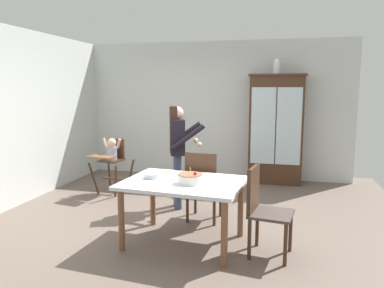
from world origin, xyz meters
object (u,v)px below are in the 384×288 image
object	(u,v)px
high_chair_with_toddler	(112,155)
dining_table	(184,189)
adult_person	(178,144)
china_cabinet	(276,129)
dining_chair_far_side	(202,182)
birthday_cake	(190,179)
ceramic_vase	(277,67)
serving_bowl	(152,176)
dining_chair_right_end	(262,204)

from	to	relation	value
high_chair_with_toddler	dining_table	size ratio (longest dim) A/B	0.66
adult_person	china_cabinet	bearing A→B (deg)	-57.40
high_chair_with_toddler	dining_chair_far_side	xyz separation A→B (m)	(1.79, -1.00, -0.10)
birthday_cake	dining_chair_far_side	bearing A→B (deg)	91.82
dining_table	birthday_cake	size ratio (longest dim) A/B	5.13
birthday_cake	high_chair_with_toddler	bearing A→B (deg)	135.40
ceramic_vase	birthday_cake	xyz separation A→B (m)	(-0.86, -3.15, -1.37)
birthday_cake	serving_bowl	size ratio (longest dim) A/B	1.56
china_cabinet	dining_chair_far_side	bearing A→B (deg)	-111.15
china_cabinet	dining_chair_far_side	xyz separation A→B (m)	(-0.91, -2.36, -0.47)
adult_person	dining_chair_right_end	bearing A→B (deg)	-155.52
ceramic_vase	birthday_cake	world-z (taller)	ceramic_vase
china_cabinet	high_chair_with_toddler	bearing A→B (deg)	-153.24
birthday_cake	dining_chair_right_end	size ratio (longest dim) A/B	0.29
dining_table	dining_chair_far_side	distance (m)	0.72
china_cabinet	ceramic_vase	distance (m)	1.14
birthday_cake	dining_chair_right_end	distance (m)	0.83
ceramic_vase	serving_bowl	bearing A→B (deg)	-114.25
dining_table	dining_chair_far_side	world-z (taller)	dining_chair_far_side
high_chair_with_toddler	dining_chair_far_side	size ratio (longest dim) A/B	0.99
serving_bowl	high_chair_with_toddler	bearing A→B (deg)	128.39
dining_chair_far_side	dining_table	bearing A→B (deg)	88.02
ceramic_vase	high_chair_with_toddler	xyz separation A→B (m)	(-2.68, -1.37, -1.51)
adult_person	birthday_cake	size ratio (longest dim) A/B	5.47
china_cabinet	birthday_cake	bearing A→B (deg)	-105.75
ceramic_vase	china_cabinet	bearing A→B (deg)	-8.60
adult_person	dining_chair_far_side	distance (m)	0.82
dining_table	dining_chair_right_end	world-z (taller)	dining_chair_right_end
dining_chair_far_side	high_chair_with_toddler	bearing A→B (deg)	-25.30
birthday_cake	dining_chair_right_end	xyz separation A→B (m)	(0.79, -0.00, -0.24)
high_chair_with_toddler	dining_chair_far_side	world-z (taller)	dining_chair_far_side
dining_table	serving_bowl	size ratio (longest dim) A/B	7.99
adult_person	ceramic_vase	bearing A→B (deg)	-56.86
china_cabinet	dining_table	bearing A→B (deg)	-107.80
dining_chair_far_side	birthday_cake	bearing A→B (deg)	95.70
china_cabinet	dining_table	size ratio (longest dim) A/B	1.42
ceramic_vase	serving_bowl	size ratio (longest dim) A/B	1.50
adult_person	serving_bowl	world-z (taller)	adult_person
china_cabinet	dining_chair_far_side	size ratio (longest dim) A/B	2.13
china_cabinet	dining_chair_right_end	bearing A→B (deg)	-91.78
high_chair_with_toddler	adult_person	distance (m)	1.43
adult_person	dining_chair_far_side	world-z (taller)	adult_person
dining_chair_far_side	ceramic_vase	bearing A→B (deg)	-106.73
china_cabinet	dining_chair_right_end	world-z (taller)	china_cabinet
adult_person	dining_chair_far_side	size ratio (longest dim) A/B	1.59
china_cabinet	dining_table	xyz separation A→B (m)	(-0.99, -3.07, -0.38)
ceramic_vase	dining_chair_right_end	xyz separation A→B (m)	(-0.07, -3.16, -1.61)
adult_person	birthday_cake	world-z (taller)	adult_person
china_cabinet	adult_person	world-z (taller)	china_cabinet
adult_person	dining_chair_far_side	xyz separation A→B (m)	(0.48, -0.51, -0.41)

